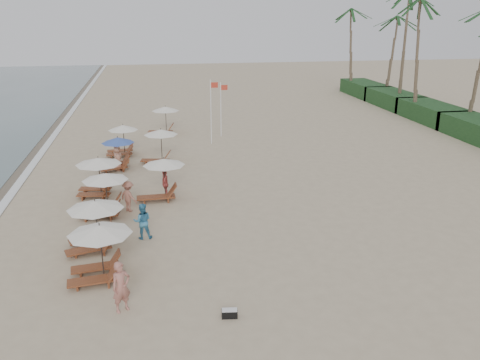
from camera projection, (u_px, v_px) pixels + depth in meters
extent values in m
plane|color=tan|center=(235.00, 241.00, 22.14)|extent=(160.00, 160.00, 0.00)
cube|color=white|center=(19.00, 183.00, 29.60)|extent=(0.50, 140.00, 0.02)
cube|color=#193D1C|center=(432.00, 113.00, 46.11)|extent=(3.20, 8.00, 1.60)
cube|color=#193D1C|center=(394.00, 99.00, 53.11)|extent=(3.20, 8.00, 1.60)
cube|color=#193D1C|center=(365.00, 89.00, 60.11)|extent=(3.20, 8.00, 1.60)
cylinder|color=brown|center=(474.00, 72.00, 41.23)|extent=(0.36, 0.36, 9.80)
cylinder|color=brown|center=(421.00, 61.00, 45.65)|extent=(0.36, 0.36, 10.60)
cylinder|color=brown|center=(404.00, 52.00, 50.53)|extent=(0.36, 0.36, 11.40)
cylinder|color=brown|center=(388.00, 60.00, 55.91)|extent=(0.36, 0.36, 9.00)
cylinder|color=brown|center=(354.00, 53.00, 60.34)|extent=(0.36, 0.36, 9.80)
cylinder|color=black|center=(102.00, 253.00, 18.69)|extent=(0.05, 0.05, 2.11)
cone|color=white|center=(100.00, 230.00, 18.38)|extent=(2.38, 2.38, 0.35)
cylinder|color=black|center=(97.00, 226.00, 21.11)|extent=(0.05, 0.05, 2.08)
cone|color=white|center=(95.00, 205.00, 20.81)|extent=(2.36, 2.36, 0.35)
cylinder|color=black|center=(107.00, 195.00, 24.71)|extent=(0.05, 0.05, 2.06)
cone|color=white|center=(105.00, 177.00, 24.42)|extent=(2.24, 2.24, 0.35)
cylinder|color=black|center=(100.00, 177.00, 27.32)|extent=(0.05, 0.05, 2.05)
cone|color=white|center=(98.00, 161.00, 27.03)|extent=(2.46, 2.46, 0.35)
cylinder|color=black|center=(119.00, 154.00, 31.92)|extent=(0.05, 0.05, 2.01)
cone|color=#3753A5|center=(118.00, 140.00, 31.63)|extent=(2.06, 2.06, 0.35)
cylinder|color=black|center=(124.00, 141.00, 35.04)|extent=(0.05, 0.05, 2.07)
cone|color=white|center=(123.00, 128.00, 34.74)|extent=(2.06, 2.06, 0.35)
cylinder|color=black|center=(165.00, 180.00, 26.83)|extent=(0.05, 0.05, 2.15)
cone|color=white|center=(164.00, 162.00, 26.52)|extent=(2.24, 2.24, 0.35)
cylinder|color=black|center=(162.00, 146.00, 33.42)|extent=(0.05, 0.05, 2.15)
cone|color=white|center=(161.00, 132.00, 33.12)|extent=(2.24, 2.24, 0.35)
cylinder|color=black|center=(166.00, 120.00, 41.39)|extent=(0.05, 0.05, 2.15)
cone|color=white|center=(165.00, 109.00, 41.08)|extent=(2.24, 2.24, 0.35)
imported|color=#A8675B|center=(121.00, 287.00, 16.70)|extent=(0.78, 0.69, 1.79)
imported|color=teal|center=(142.00, 221.00, 22.15)|extent=(0.80, 0.62, 1.64)
imported|color=#995F4E|center=(129.00, 196.00, 25.20)|extent=(1.14, 1.14, 1.58)
imported|color=#C0514D|center=(165.00, 184.00, 27.10)|extent=(0.43, 0.93, 1.55)
imported|color=tan|center=(117.00, 158.00, 31.77)|extent=(0.76, 0.91, 1.58)
cube|color=black|center=(230.00, 314.00, 16.56)|extent=(0.55, 0.33, 0.26)
cube|color=silver|center=(230.00, 310.00, 16.52)|extent=(0.53, 0.30, 0.04)
cylinder|color=silver|center=(211.00, 112.00, 37.72)|extent=(0.08, 0.08, 4.83)
cube|color=#B03221|center=(214.00, 85.00, 37.13)|extent=(0.55, 0.02, 0.40)
cylinder|color=silver|center=(221.00, 110.00, 40.11)|extent=(0.08, 0.08, 4.30)
cube|color=#B03221|center=(224.00, 87.00, 39.60)|extent=(0.55, 0.02, 0.40)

